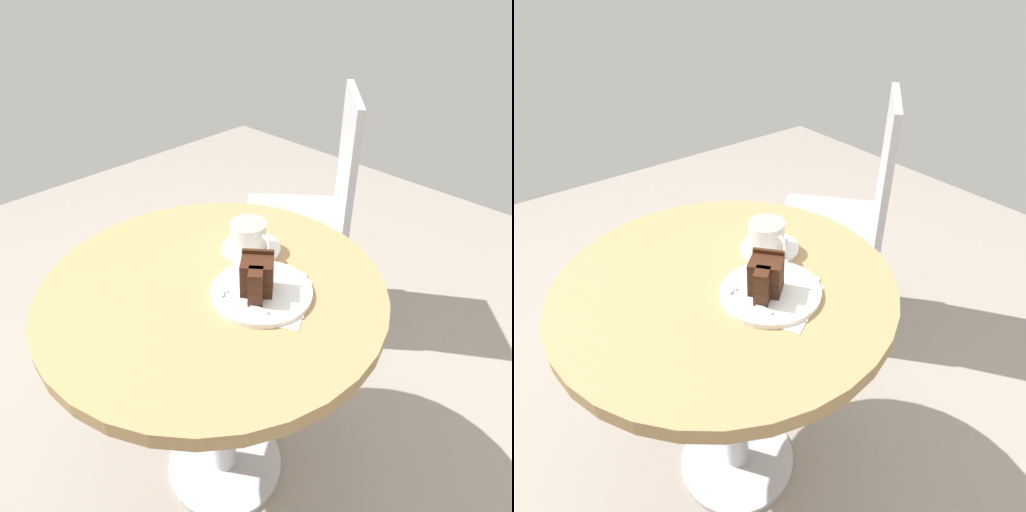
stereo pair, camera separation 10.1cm
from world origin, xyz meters
The scene contains 10 objects.
ground_plane centered at (0.00, 0.00, -0.01)m, with size 4.40×4.40×0.01m, color gray.
cafe_table centered at (0.00, 0.00, 0.58)m, with size 0.76×0.76×0.70m.
saucer centered at (-0.03, 0.15, 0.70)m, with size 0.14×0.14×0.01m.
coffee_cup centered at (-0.03, 0.15, 0.74)m, with size 0.12×0.09×0.07m.
teaspoon centered at (0.01, 0.16, 0.71)m, with size 0.09×0.08×0.00m.
cake_plate centered at (0.10, 0.05, 0.70)m, with size 0.22×0.22×0.01m.
cake_slice centered at (0.10, 0.04, 0.75)m, with size 0.09×0.10×0.08m.
fork centered at (0.08, -0.01, 0.71)m, with size 0.14×0.04×0.00m.
napkin centered at (0.12, 0.06, 0.70)m, with size 0.22×0.23×0.00m.
cafe_chair centered at (-0.27, 0.74, 0.53)m, with size 0.54×0.54×0.91m.
Camera 1 is at (0.62, -0.49, 1.31)m, focal length 32.00 mm.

